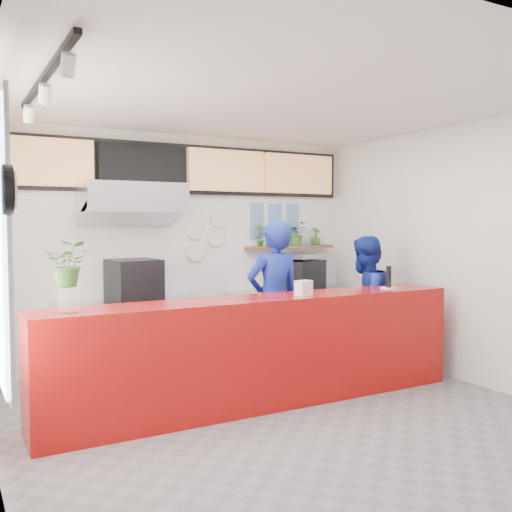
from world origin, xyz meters
name	(u,v)px	position (x,y,z in m)	size (l,w,h in m)	color
floor	(282,416)	(0.00, 0.00, 0.00)	(5.00, 5.00, 0.00)	slate
ceiling	(283,99)	(0.00, 0.00, 3.00)	(5.00, 5.00, 0.00)	silver
wall_back	(184,249)	(0.00, 2.50, 1.50)	(5.00, 5.00, 0.00)	white
wall_right	(467,253)	(2.50, 0.00, 1.50)	(5.00, 5.00, 0.00)	white
service_counter	(262,351)	(0.00, 0.40, 0.55)	(4.50, 0.60, 1.10)	#A00D0B
cream_band	(184,166)	(0.00, 2.49, 2.60)	(5.00, 0.02, 0.80)	beige
prep_bench	(132,337)	(-0.80, 2.20, 0.45)	(1.80, 0.60, 0.90)	#B2B5BA
panini_oven	(134,280)	(-0.77, 2.20, 1.15)	(0.56, 0.56, 0.51)	black
extraction_hood	(132,198)	(-0.80, 2.15, 2.15)	(1.20, 0.70, 0.35)	#B2B5BA
hood_lip	(132,214)	(-0.80, 2.15, 1.95)	(1.20, 0.70, 0.08)	#B2B5BA
right_bench	(291,321)	(1.50, 2.20, 0.45)	(1.80, 0.60, 0.90)	#B2B5BA
espresso_machine	(301,275)	(1.66, 2.20, 1.11)	(0.64, 0.46, 0.41)	black
espresso_tray	(301,256)	(1.66, 2.20, 1.38)	(0.64, 0.44, 0.06)	#A8ABAF
herb_shelf	(290,247)	(1.60, 2.40, 1.50)	(1.40, 0.18, 0.04)	brown
menu_board_far_left	(45,162)	(-1.75, 2.38, 2.55)	(1.10, 0.10, 0.55)	tan
menu_board_mid_left	(143,167)	(-0.59, 2.38, 2.55)	(1.10, 0.10, 0.55)	black
menu_board_mid_right	(226,171)	(0.57, 2.38, 2.55)	(1.10, 0.10, 0.55)	tan
menu_board_far_right	(299,174)	(1.73, 2.38, 2.55)	(1.10, 0.10, 0.55)	tan
soffit	(184,169)	(0.00, 2.46, 2.55)	(4.80, 0.04, 0.65)	black
wall_clock_rim	(8,190)	(-2.46, -0.90, 2.05)	(0.30, 0.30, 0.05)	black
wall_clock_face	(13,190)	(-2.43, -0.90, 2.05)	(0.26, 0.26, 0.02)	white
track_rail	(44,78)	(-2.10, 0.00, 2.94)	(0.05, 2.40, 0.04)	black
dec_plate_a	(195,230)	(0.15, 2.47, 1.75)	(0.24, 0.24, 0.03)	silver
dec_plate_b	(216,237)	(0.45, 2.47, 1.65)	(0.24, 0.24, 0.03)	silver
dec_plate_c	(195,253)	(0.15, 2.47, 1.45)	(0.24, 0.24, 0.03)	silver
dec_plate_d	(219,219)	(0.50, 2.47, 1.90)	(0.24, 0.24, 0.03)	silver
photo_frame_a	(257,212)	(1.10, 2.48, 2.00)	(0.20, 0.02, 0.25)	#598CBF
photo_frame_b	(275,212)	(1.40, 2.48, 2.00)	(0.20, 0.02, 0.25)	#598CBF
photo_frame_c	(293,212)	(1.70, 2.48, 2.00)	(0.20, 0.02, 0.25)	#598CBF
photo_frame_d	(257,230)	(1.10, 2.48, 1.75)	(0.20, 0.02, 0.25)	#598CBF
photo_frame_e	(275,230)	(1.40, 2.48, 1.75)	(0.20, 0.02, 0.25)	#598CBF
photo_frame_f	(293,230)	(1.70, 2.48, 1.75)	(0.20, 0.02, 0.25)	#598CBF
staff_center	(274,302)	(0.53, 1.04, 0.94)	(0.69, 0.45, 1.88)	navy
staff_right	(364,304)	(1.75, 0.91, 0.84)	(0.82, 0.64, 1.69)	navy
herb_a	(260,235)	(1.11, 2.40, 1.68)	(0.16, 0.11, 0.31)	#2F6021
herb_c	(296,234)	(1.70, 2.40, 1.69)	(0.31, 0.27, 0.34)	#2F6021
herb_d	(316,236)	(2.05, 2.40, 1.65)	(0.14, 0.13, 0.26)	#2F6021
glass_vase	(69,300)	(-1.89, 0.32, 1.21)	(0.17, 0.17, 0.21)	silver
basil_vase	(68,264)	(-1.89, 0.32, 1.51)	(0.35, 0.30, 0.39)	#2F6021
napkin_holder	(304,288)	(0.45, 0.32, 1.18)	(0.18, 0.11, 0.16)	silver
white_plate	(388,288)	(1.63, 0.35, 1.11)	(0.20, 0.20, 0.01)	silver
pepper_mill	(389,277)	(1.63, 0.35, 1.24)	(0.06, 0.06, 0.24)	black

